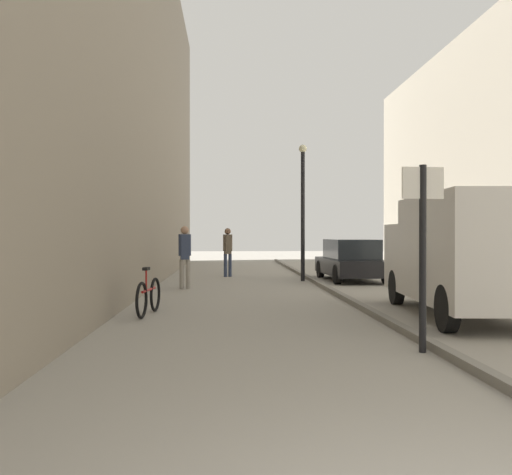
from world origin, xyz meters
TOP-DOWN VIEW (x-y plane):
  - ground_plane at (0.00, 12.00)m, footprint 80.00×80.00m
  - building_facade_left at (-5.06, 12.00)m, footprint 2.92×40.00m
  - kerb_strip at (1.58, 12.00)m, footprint 0.16×40.00m
  - pedestrian_main_foreground at (-1.33, 19.45)m, footprint 0.36×0.27m
  - pedestrian_mid_block at (-2.61, 14.57)m, footprint 0.37×0.24m
  - delivery_van at (3.35, 8.61)m, footprint 2.38×5.57m
  - parked_car at (3.03, 17.47)m, footprint 1.96×4.26m
  - street_sign_post at (1.36, 5.25)m, footprint 0.60×0.10m
  - lamp_post at (1.29, 17.32)m, footprint 0.28×0.28m
  - bicycle_leaning at (-2.94, 9.12)m, footprint 0.28×1.76m

SIDE VIEW (x-z plane):
  - ground_plane at x=0.00m, z-range 0.00..0.00m
  - kerb_strip at x=1.58m, z-range 0.00..0.12m
  - bicycle_leaning at x=-2.94m, z-range -0.11..0.87m
  - parked_car at x=3.03m, z-range -0.01..1.44m
  - pedestrian_main_foreground at x=-1.33m, z-range 0.14..2.01m
  - pedestrian_mid_block at x=-2.61m, z-range 0.15..2.02m
  - delivery_van at x=3.35m, z-range 0.09..2.47m
  - street_sign_post at x=1.36m, z-range 0.25..2.85m
  - lamp_post at x=1.29m, z-range 0.34..5.10m
  - building_facade_left at x=-5.06m, z-range 0.00..12.85m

